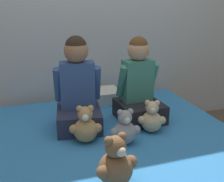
{
  "coord_description": "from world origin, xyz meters",
  "views": [
    {
      "loc": [
        -0.6,
        -1.57,
        1.3
      ],
      "look_at": [
        0.0,
        0.25,
        0.66
      ],
      "focal_mm": 45.0,
      "sensor_mm": 36.0,
      "label": 1
    }
  ],
  "objects_px": {
    "child_on_left": "(78,92)",
    "teddy_bear_between_children": "(125,129)",
    "teddy_bear_at_foot_of_bed": "(116,164)",
    "teddy_bear_held_by_right_child": "(152,119)",
    "pillow_at_headboard": "(94,97)",
    "child_on_right": "(139,88)",
    "teddy_bear_held_by_left_child": "(86,127)",
    "bed": "(123,166)"
  },
  "relations": [
    {
      "from": "teddy_bear_between_children",
      "to": "teddy_bear_at_foot_of_bed",
      "type": "distance_m",
      "value": 0.44
    },
    {
      "from": "teddy_bear_held_by_right_child",
      "to": "pillow_at_headboard",
      "type": "xyz_separation_m",
      "value": [
        -0.24,
        0.69,
        -0.05
      ]
    },
    {
      "from": "teddy_bear_between_children",
      "to": "teddy_bear_at_foot_of_bed",
      "type": "xyz_separation_m",
      "value": [
        -0.2,
        -0.39,
        0.02
      ]
    },
    {
      "from": "child_on_left",
      "to": "pillow_at_headboard",
      "type": "height_order",
      "value": "child_on_left"
    },
    {
      "from": "teddy_bear_held_by_right_child",
      "to": "teddy_bear_at_foot_of_bed",
      "type": "relative_size",
      "value": 0.84
    },
    {
      "from": "teddy_bear_at_foot_of_bed",
      "to": "pillow_at_headboard",
      "type": "distance_m",
      "value": 1.2
    },
    {
      "from": "bed",
      "to": "pillow_at_headboard",
      "type": "height_order",
      "value": "pillow_at_headboard"
    },
    {
      "from": "child_on_right",
      "to": "teddy_bear_held_by_left_child",
      "type": "bearing_deg",
      "value": -155.99
    },
    {
      "from": "child_on_right",
      "to": "teddy_bear_at_foot_of_bed",
      "type": "height_order",
      "value": "child_on_right"
    },
    {
      "from": "child_on_left",
      "to": "teddy_bear_held_by_left_child",
      "type": "distance_m",
      "value": 0.29
    },
    {
      "from": "pillow_at_headboard",
      "to": "child_on_left",
      "type": "bearing_deg",
      "value": -117.46
    },
    {
      "from": "teddy_bear_at_foot_of_bed",
      "to": "pillow_at_headboard",
      "type": "bearing_deg",
      "value": 65.13
    },
    {
      "from": "teddy_bear_held_by_left_child",
      "to": "teddy_bear_held_by_right_child",
      "type": "relative_size",
      "value": 1.08
    },
    {
      "from": "teddy_bear_between_children",
      "to": "teddy_bear_held_by_right_child",
      "type": "bearing_deg",
      "value": 27.48
    },
    {
      "from": "child_on_left",
      "to": "pillow_at_headboard",
      "type": "xyz_separation_m",
      "value": [
        0.23,
        0.45,
        -0.22
      ]
    },
    {
      "from": "child_on_left",
      "to": "child_on_right",
      "type": "distance_m",
      "value": 0.48
    },
    {
      "from": "bed",
      "to": "child_on_right",
      "type": "height_order",
      "value": "child_on_right"
    },
    {
      "from": "teddy_bear_between_children",
      "to": "teddy_bear_at_foot_of_bed",
      "type": "relative_size",
      "value": 0.85
    },
    {
      "from": "child_on_left",
      "to": "teddy_bear_between_children",
      "type": "relative_size",
      "value": 2.78
    },
    {
      "from": "child_on_right",
      "to": "teddy_bear_between_children",
      "type": "height_order",
      "value": "child_on_right"
    },
    {
      "from": "teddy_bear_held_by_left_child",
      "to": "teddy_bear_between_children",
      "type": "relative_size",
      "value": 1.06
    },
    {
      "from": "teddy_bear_held_by_right_child",
      "to": "teddy_bear_between_children",
      "type": "relative_size",
      "value": 0.99
    },
    {
      "from": "child_on_left",
      "to": "teddy_bear_at_foot_of_bed",
      "type": "xyz_separation_m",
      "value": [
        0.04,
        -0.74,
        -0.15
      ]
    },
    {
      "from": "teddy_bear_at_foot_of_bed",
      "to": "child_on_left",
      "type": "bearing_deg",
      "value": 77.36
    },
    {
      "from": "child_on_right",
      "to": "teddy_bear_held_by_right_child",
      "type": "relative_size",
      "value": 2.71
    },
    {
      "from": "teddy_bear_held_by_right_child",
      "to": "child_on_left",
      "type": "bearing_deg",
      "value": 172.87
    },
    {
      "from": "child_on_left",
      "to": "teddy_bear_between_children",
      "type": "bearing_deg",
      "value": -46.74
    },
    {
      "from": "child_on_right",
      "to": "teddy_bear_at_foot_of_bed",
      "type": "bearing_deg",
      "value": -123.46
    },
    {
      "from": "child_on_right",
      "to": "teddy_bear_held_by_left_child",
      "type": "distance_m",
      "value": 0.56
    },
    {
      "from": "bed",
      "to": "teddy_bear_held_by_right_child",
      "type": "distance_m",
      "value": 0.39
    },
    {
      "from": "teddy_bear_held_by_left_child",
      "to": "teddy_bear_between_children",
      "type": "xyz_separation_m",
      "value": [
        0.24,
        -0.1,
        -0.01
      ]
    },
    {
      "from": "teddy_bear_held_by_right_child",
      "to": "pillow_at_headboard",
      "type": "bearing_deg",
      "value": 129.4
    },
    {
      "from": "child_on_right",
      "to": "teddy_bear_held_by_left_child",
      "type": "xyz_separation_m",
      "value": [
        -0.48,
        -0.24,
        -0.14
      ]
    },
    {
      "from": "child_on_right",
      "to": "teddy_bear_between_children",
      "type": "xyz_separation_m",
      "value": [
        -0.24,
        -0.34,
        -0.15
      ]
    },
    {
      "from": "teddy_bear_held_by_right_child",
      "to": "teddy_bear_between_children",
      "type": "distance_m",
      "value": 0.26
    },
    {
      "from": "teddy_bear_at_foot_of_bed",
      "to": "teddy_bear_held_by_right_child",
      "type": "bearing_deg",
      "value": 32.71
    },
    {
      "from": "pillow_at_headboard",
      "to": "bed",
      "type": "bearing_deg",
      "value": -90.0
    },
    {
      "from": "teddy_bear_held_by_left_child",
      "to": "pillow_at_headboard",
      "type": "relative_size",
      "value": 0.54
    },
    {
      "from": "bed",
      "to": "child_on_left",
      "type": "distance_m",
      "value": 0.62
    },
    {
      "from": "teddy_bear_at_foot_of_bed",
      "to": "pillow_at_headboard",
      "type": "height_order",
      "value": "teddy_bear_at_foot_of_bed"
    },
    {
      "from": "teddy_bear_held_by_right_child",
      "to": "teddy_bear_at_foot_of_bed",
      "type": "bearing_deg",
      "value": -111.78
    },
    {
      "from": "bed",
      "to": "teddy_bear_between_children",
      "type": "bearing_deg",
      "value": -80.28
    }
  ]
}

